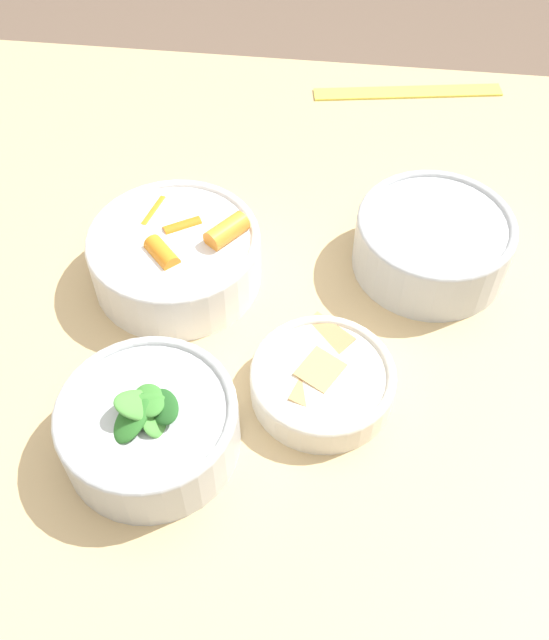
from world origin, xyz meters
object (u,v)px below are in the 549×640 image
bowl_carrots (176,254)px  bowl_greens (149,424)px  bowl_beans_hotdog (432,244)px  bowl_cookies (322,380)px  ruler (408,92)px

bowl_carrots → bowl_greens: (0.02, -0.22, -0.00)m
bowl_carrots → bowl_greens: bowl_greens is taller
bowl_beans_hotdog → bowl_greens: bearing=-134.4°
bowl_cookies → ruler: bearing=81.0°
bowl_greens → bowl_beans_hotdog: 0.38m
bowl_carrots → bowl_cookies: (0.18, -0.14, -0.02)m
ruler → bowl_beans_hotdog: bearing=-85.9°
bowl_greens → ruler: 0.66m
bowl_greens → bowl_beans_hotdog: (0.26, 0.27, -0.00)m
bowl_beans_hotdog → ruler: 0.35m
bowl_beans_hotdog → bowl_cookies: bearing=-119.6°
bowl_carrots → ruler: bearing=56.8°
bowl_carrots → bowl_greens: bearing=-84.5°
bowl_greens → ruler: bearing=68.7°
bowl_greens → bowl_beans_hotdog: size_ratio=0.95×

